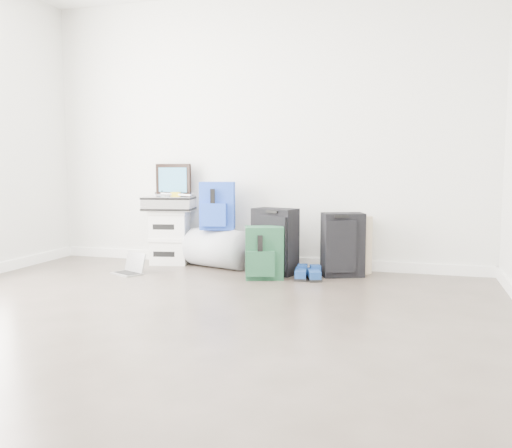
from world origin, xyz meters
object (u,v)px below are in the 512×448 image
(boxes_stack, at_px, (170,237))
(laptop, at_px, (130,269))
(large_suitcase, at_px, (275,241))
(briefcase, at_px, (169,203))
(duffel_bag, at_px, (218,248))
(carry_on, at_px, (342,245))

(boxes_stack, height_order, laptop, boxes_stack)
(boxes_stack, relative_size, large_suitcase, 0.90)
(briefcase, xyz_separation_m, large_suitcase, (1.18, -0.23, -0.32))
(boxes_stack, xyz_separation_m, large_suitcase, (1.18, -0.23, 0.03))
(boxes_stack, xyz_separation_m, laptop, (-0.13, -0.60, -0.23))
(duffel_bag, height_order, laptop, duffel_bag)
(boxes_stack, xyz_separation_m, briefcase, (-0.00, 0.00, 0.35))
(briefcase, bearing_deg, boxes_stack, -10.46)
(boxes_stack, bearing_deg, carry_on, -16.61)
(boxes_stack, relative_size, laptop, 1.65)
(duffel_bag, relative_size, carry_on, 1.07)
(briefcase, distance_m, laptop, 0.85)
(briefcase, bearing_deg, carry_on, -15.74)
(boxes_stack, height_order, briefcase, briefcase)
(briefcase, distance_m, carry_on, 1.84)
(carry_on, bearing_deg, laptop, 170.55)
(boxes_stack, bearing_deg, laptop, -113.32)
(briefcase, xyz_separation_m, laptop, (-0.13, -0.60, -0.58))
(briefcase, relative_size, carry_on, 0.86)
(boxes_stack, bearing_deg, large_suitcase, -22.18)
(laptop, bearing_deg, large_suitcase, 42.76)
(briefcase, relative_size, duffel_bag, 0.80)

